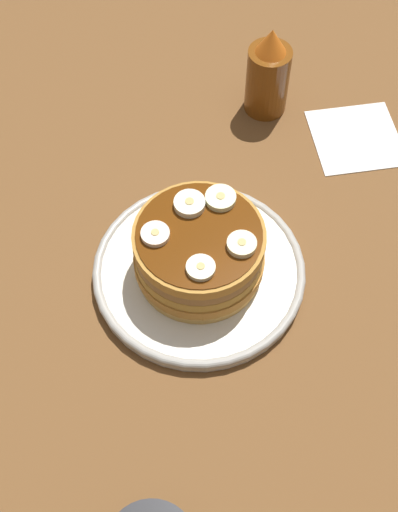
% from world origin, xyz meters
% --- Properties ---
extents(ground_plane, '(1.40, 1.40, 0.03)m').
position_xyz_m(ground_plane, '(0.00, 0.00, -0.01)').
color(ground_plane, brown).
extents(plate, '(0.24, 0.24, 0.02)m').
position_xyz_m(plate, '(0.00, 0.00, 0.01)').
color(plate, silver).
rests_on(plate, ground_plane).
extents(pancake_stack, '(0.15, 0.15, 0.07)m').
position_xyz_m(pancake_stack, '(-0.00, 0.00, 0.05)').
color(pancake_stack, tan).
rests_on(pancake_stack, plate).
extents(banana_slice_0, '(0.03, 0.03, 0.01)m').
position_xyz_m(banana_slice_0, '(-0.03, 0.04, 0.09)').
color(banana_slice_0, '#ECF1B8').
rests_on(banana_slice_0, pancake_stack).
extents(banana_slice_1, '(0.03, 0.03, 0.01)m').
position_xyz_m(banana_slice_1, '(-0.02, -0.04, 0.09)').
color(banana_slice_1, '#F8E1C3').
rests_on(banana_slice_1, pancake_stack).
extents(banana_slice_2, '(0.03, 0.03, 0.01)m').
position_xyz_m(banana_slice_2, '(0.04, -0.02, 0.09)').
color(banana_slice_2, '#EDEAC1').
rests_on(banana_slice_2, pancake_stack).
extents(banana_slice_3, '(0.03, 0.03, 0.01)m').
position_xyz_m(banana_slice_3, '(0.03, 0.03, 0.09)').
color(banana_slice_3, '#F2E8B3').
rests_on(banana_slice_3, pancake_stack).
extents(banana_slice_4, '(0.03, 0.03, 0.01)m').
position_xyz_m(banana_slice_4, '(-0.04, 0.01, 0.09)').
color(banana_slice_4, '#ECE6C6').
rests_on(banana_slice_4, pancake_stack).
extents(napkin, '(0.14, 0.14, 0.00)m').
position_xyz_m(napkin, '(-0.10, 0.27, 0.00)').
color(napkin, white).
rests_on(napkin, ground_plane).
extents(syrup_bottle, '(0.06, 0.06, 0.13)m').
position_xyz_m(syrup_bottle, '(-0.20, 0.19, 0.06)').
color(syrup_bottle, brown).
rests_on(syrup_bottle, ground_plane).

